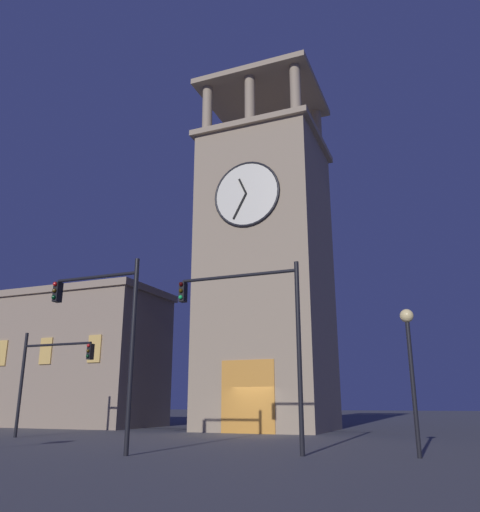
% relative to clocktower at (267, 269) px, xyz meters
% --- Properties ---
extents(ground_plane, '(200.00, 200.00, 0.00)m').
position_rel_clocktower_xyz_m(ground_plane, '(-0.36, 4.58, -10.22)').
color(ground_plane, '#4C4C51').
extents(clocktower, '(8.20, 7.73, 25.97)m').
position_rel_clocktower_xyz_m(clocktower, '(0.00, 0.00, 0.00)').
color(clocktower, gray).
rests_on(clocktower, ground_plane).
extents(adjacent_wing_building, '(20.76, 7.07, 9.72)m').
position_rel_clocktower_xyz_m(adjacent_wing_building, '(19.03, 0.03, -5.34)').
color(adjacent_wing_building, gray).
rests_on(adjacent_wing_building, ground_plane).
extents(traffic_signal_near, '(3.63, 0.41, 6.52)m').
position_rel_clocktower_xyz_m(traffic_signal_near, '(0.20, 16.45, -5.95)').
color(traffic_signal_near, black).
rests_on(traffic_signal_near, ground_plane).
extents(traffic_signal_mid, '(4.30, 0.41, 5.11)m').
position_rel_clocktower_xyz_m(traffic_signal_mid, '(7.90, 10.87, -6.87)').
color(traffic_signal_mid, black).
rests_on(traffic_signal_mid, ground_plane).
extents(traffic_signal_far, '(4.66, 0.41, 6.38)m').
position_rel_clocktower_xyz_m(traffic_signal_far, '(-4.66, 14.44, -5.86)').
color(traffic_signal_far, black).
rests_on(traffic_signal_far, ground_plane).
extents(street_lamp, '(0.44, 0.44, 4.59)m').
position_rel_clocktower_xyz_m(street_lamp, '(-9.58, 13.69, -6.97)').
color(street_lamp, black).
rests_on(street_lamp, ground_plane).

